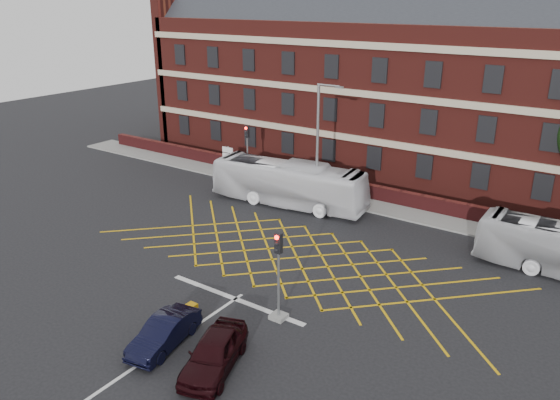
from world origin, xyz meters
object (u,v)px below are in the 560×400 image
Objects in this scene: street_lamp at (318,169)px; traffic_light_far at (248,157)px; bus_left at (289,183)px; traffic_light_near at (279,284)px; car_navy at (164,333)px; direction_signs at (228,156)px; utility_cabinet at (192,312)px; car_maroon at (214,353)px.

traffic_light_far is at bearing 160.86° from street_lamp.
bus_left is 2.63× the size of traffic_light_near.
car_navy is 22.89m from traffic_light_far.
street_lamp is at bearing -16.76° from direction_signs.
direction_signs is (-10.56, 3.18, -1.56)m from street_lamp.
traffic_light_far is 20.86m from utility_cabinet.
direction_signs is (-13.42, 20.32, 0.75)m from car_navy.
traffic_light_near is 13.96m from street_lamp.
traffic_light_near is 1.00× the size of traffic_light_far.
traffic_light_near reaches higher than car_maroon.
traffic_light_near reaches higher than bus_left.
car_navy is 5.33m from traffic_light_near.
traffic_light_near reaches higher than direction_signs.
traffic_light_near is (0.06, 4.35, 1.04)m from car_maroon.
utility_cabinet is at bearing -80.82° from street_lamp.
direction_signs is (-2.33, 0.32, -0.39)m from traffic_light_far.
bus_left is at bearing 96.53° from car_navy.
car_maroon is at bearing -55.31° from traffic_light_far.
bus_left is 2.65× the size of car_maroon.
car_navy reaches higher than utility_cabinet.
traffic_light_far is at bearing 56.25° from bus_left.
direction_signs reaches higher than car_navy.
street_lamp is 11.14m from direction_signs.
traffic_light_near is at bearing -66.15° from street_lamp.
street_lamp reaches higher than traffic_light_far.
bus_left is at bearing 122.06° from traffic_light_near.
bus_left reaches higher than utility_cabinet.
direction_signs is at bearing 135.51° from traffic_light_near.
bus_left is 5.11× the size of direction_signs.
traffic_light_near is 0.50× the size of street_lamp.
traffic_light_far is (-6.10, 3.19, 0.20)m from bus_left.
direction_signs is 22.38m from utility_cabinet.
bus_left is 17.55m from car_navy.
utility_cabinet is (4.56, -14.69, -1.16)m from bus_left.
traffic_light_far is at bearing -7.89° from direction_signs.
street_lamp is at bearing 113.85° from traffic_light_near.
car_maroon is at bearing -33.19° from utility_cabinet.
utility_cabinet is at bearing 91.41° from car_navy.
car_maroon is 4.47m from traffic_light_near.
street_lamp is 15.42m from utility_cabinet.
car_navy is 24.36m from direction_signs.
car_navy is 0.90× the size of car_maroon.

